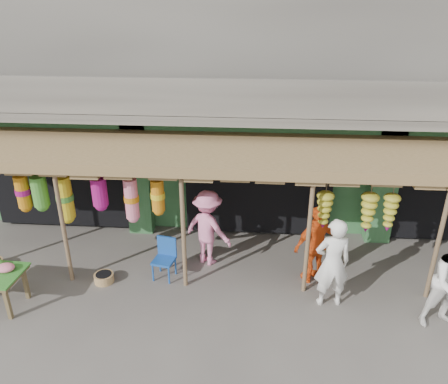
# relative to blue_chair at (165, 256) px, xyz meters

# --- Properties ---
(ground) EXTENTS (80.00, 80.00, 0.00)m
(ground) POSITION_rel_blue_chair_xyz_m (1.98, -0.11, -0.51)
(ground) COLOR #514C47
(ground) RESTS_ON ground
(building) EXTENTS (16.40, 6.80, 7.00)m
(building) POSITION_rel_blue_chair_xyz_m (1.98, 4.75, 2.86)
(building) COLOR gray
(building) RESTS_ON ground
(awning) EXTENTS (14.00, 2.70, 2.79)m
(awning) POSITION_rel_blue_chair_xyz_m (1.82, 0.69, 2.07)
(awning) COLOR brown
(awning) RESTS_ON ground
(blue_chair) EXTENTS (0.52, 0.52, 0.91)m
(blue_chair) POSITION_rel_blue_chair_xyz_m (0.00, 0.00, 0.00)
(blue_chair) COLOR #18499C
(blue_chair) RESTS_ON ground
(basket_right) EXTENTS (0.51, 0.51, 0.19)m
(basket_right) POSITION_rel_blue_chair_xyz_m (-1.29, -0.34, -0.41)
(basket_right) COLOR #885E3F
(basket_right) RESTS_ON ground
(person_front) EXTENTS (0.75, 0.55, 1.91)m
(person_front) POSITION_rel_blue_chair_xyz_m (3.43, -0.68, 0.44)
(person_front) COLOR white
(person_front) RESTS_ON ground
(person_vendor) EXTENTS (1.11, 0.85, 1.76)m
(person_vendor) POSITION_rel_blue_chair_xyz_m (3.22, 0.10, 0.37)
(person_vendor) COLOR #DE4D14
(person_vendor) RESTS_ON ground
(person_shopper) EXTENTS (1.33, 1.14, 1.79)m
(person_shopper) POSITION_rel_blue_chair_xyz_m (0.87, 0.61, 0.39)
(person_shopper) COLOR pink
(person_shopper) RESTS_ON ground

